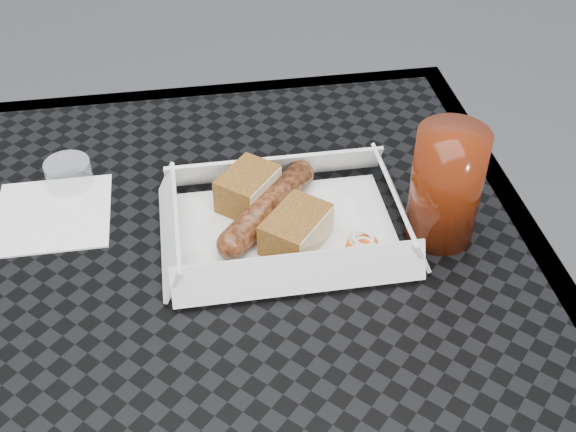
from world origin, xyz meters
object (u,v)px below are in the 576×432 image
object	(u,v)px
food_tray	(286,230)
bratwurst	(268,207)
patio_table	(163,366)
drink_glass	(446,186)

from	to	relation	value
food_tray	bratwurst	world-z (taller)	bratwurst
patio_table	drink_glass	size ratio (longest dim) A/B	6.45
food_tray	bratwurst	distance (m)	0.03
patio_table	drink_glass	bearing A→B (deg)	12.93
patio_table	food_tray	world-z (taller)	food_tray
patio_table	food_tray	distance (m)	0.18
bratwurst	drink_glass	distance (m)	0.18
patio_table	food_tray	size ratio (longest dim) A/B	3.64
patio_table	bratwurst	xyz separation A→B (m)	(0.12, 0.11, 0.09)
drink_glass	food_tray	bearing A→B (deg)	170.13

